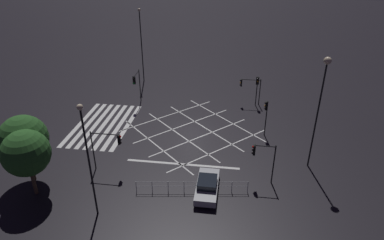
{
  "coord_description": "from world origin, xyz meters",
  "views": [
    {
      "loc": [
        32.02,
        4.43,
        18.33
      ],
      "look_at": [
        0.0,
        0.0,
        1.32
      ],
      "focal_mm": 32.0,
      "sensor_mm": 36.0,
      "label": 1
    }
  ],
  "objects": [
    {
      "name": "ground_plane",
      "position": [
        0.0,
        0.0,
        0.0
      ],
      "size": [
        200.0,
        200.0,
        0.0
      ],
      "primitive_type": "plane",
      "color": "black"
    },
    {
      "name": "street_tree_near",
      "position": [
        12.0,
        -11.18,
        3.9
      ],
      "size": [
        3.69,
        3.69,
        5.76
      ],
      "color": "brown",
      "rests_on": "ground_plane"
    },
    {
      "name": "street_tree_far",
      "position": [
        10.32,
        -12.35,
        4.1
      ],
      "size": [
        3.9,
        3.9,
        6.06
      ],
      "color": "brown",
      "rests_on": "ground_plane"
    },
    {
      "name": "road_markings",
      "position": [
        0.37,
        -6.78,
        0.0
      ],
      "size": [
        15.77,
        20.85,
        0.01
      ],
      "color": "silver",
      "rests_on": "ground_plane"
    },
    {
      "name": "traffic_light_nw_main",
      "position": [
        -7.49,
        6.98,
        2.7
      ],
      "size": [
        0.39,
        0.36,
        3.77
      ],
      "color": "black",
      "rests_on": "ground_plane"
    },
    {
      "name": "traffic_light_nw_cross",
      "position": [
        -7.82,
        5.99,
        2.5
      ],
      "size": [
        0.36,
        2.59,
        3.4
      ],
      "rotation": [
        0.0,
        0.0,
        -1.57
      ],
      "color": "black",
      "rests_on": "ground_plane"
    },
    {
      "name": "waiting_car",
      "position": [
        9.89,
        2.62,
        0.61
      ],
      "size": [
        4.38,
        1.73,
        1.29
      ],
      "rotation": [
        0.0,
        0.0,
        3.14
      ],
      "color": "#B7BABC",
      "rests_on": "ground_plane"
    },
    {
      "name": "traffic_light_ne_cross",
      "position": [
        7.95,
        6.94,
        2.72
      ],
      "size": [
        0.36,
        1.95,
        3.74
      ],
      "rotation": [
        0.0,
        0.0,
        -1.57
      ],
      "color": "black",
      "rests_on": "ground_plane"
    },
    {
      "name": "street_lamp_east",
      "position": [
        13.57,
        -5.33,
        5.73
      ],
      "size": [
        0.41,
        0.41,
        9.15
      ],
      "color": "black",
      "rests_on": "ground_plane"
    },
    {
      "name": "traffic_light_se_cross",
      "position": [
        8.04,
        -6.25,
        2.84
      ],
      "size": [
        0.36,
        2.78,
        3.85
      ],
      "rotation": [
        0.0,
        0.0,
        1.57
      ],
      "color": "black",
      "rests_on": "ground_plane"
    },
    {
      "name": "traffic_light_sw_main",
      "position": [
        -5.73,
        -7.62,
        3.08
      ],
      "size": [
        2.5,
        0.36,
        4.2
      ],
      "color": "black",
      "rests_on": "ground_plane"
    },
    {
      "name": "pedestrian_railing",
      "position": [
        10.1,
        1.4,
        0.67
      ],
      "size": [
        1.3,
        9.07,
        1.05
      ],
      "rotation": [
        0.0,
        0.0,
        1.71
      ],
      "color": "#9EA0A5",
      "rests_on": "ground_plane"
    },
    {
      "name": "traffic_light_median_north",
      "position": [
        -0.18,
        7.64,
        2.8
      ],
      "size": [
        0.36,
        0.39,
        3.92
      ],
      "rotation": [
        0.0,
        0.0,
        -1.57
      ],
      "color": "black",
      "rests_on": "ground_plane"
    },
    {
      "name": "street_lamp_west",
      "position": [
        4.94,
        11.42,
        7.72
      ],
      "size": [
        0.62,
        0.62,
        10.29
      ],
      "color": "black",
      "rests_on": "ground_plane"
    },
    {
      "name": "street_lamp_far",
      "position": [
        -13.85,
        -9.06,
        6.35
      ],
      "size": [
        0.41,
        0.41,
        10.32
      ],
      "color": "black",
      "rests_on": "ground_plane"
    }
  ]
}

